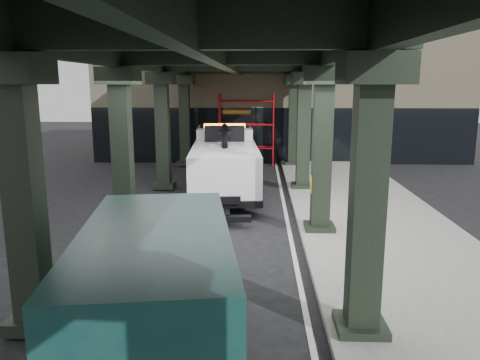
# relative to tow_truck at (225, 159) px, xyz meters

# --- Properties ---
(ground) EXTENTS (90.00, 90.00, 0.00)m
(ground) POSITION_rel_tow_truck_xyz_m (0.71, -7.54, -1.41)
(ground) COLOR black
(ground) RESTS_ON ground
(sidewalk) EXTENTS (5.00, 40.00, 0.15)m
(sidewalk) POSITION_rel_tow_truck_xyz_m (5.21, -5.54, -1.34)
(sidewalk) COLOR gray
(sidewalk) RESTS_ON ground
(lane_stripe) EXTENTS (0.12, 38.00, 0.01)m
(lane_stripe) POSITION_rel_tow_truck_xyz_m (2.41, -5.54, -1.41)
(lane_stripe) COLOR silver
(lane_stripe) RESTS_ON ground
(viaduct) EXTENTS (7.40, 32.00, 6.40)m
(viaduct) POSITION_rel_tow_truck_xyz_m (0.31, -5.54, 4.05)
(viaduct) COLOR black
(viaduct) RESTS_ON ground
(building) EXTENTS (22.00, 10.00, 8.00)m
(building) POSITION_rel_tow_truck_xyz_m (2.71, 12.46, 2.59)
(building) COLOR #C6B793
(building) RESTS_ON ground
(scaffolding) EXTENTS (3.08, 0.88, 4.00)m
(scaffolding) POSITION_rel_tow_truck_xyz_m (0.71, 7.10, 0.70)
(scaffolding) COLOR red
(scaffolding) RESTS_ON ground
(tow_truck) EXTENTS (3.13, 8.99, 2.90)m
(tow_truck) POSITION_rel_tow_truck_xyz_m (0.00, 0.00, 0.00)
(tow_truck) COLOR black
(tow_truck) RESTS_ON ground
(towed_van) EXTENTS (3.09, 6.19, 2.40)m
(towed_van) POSITION_rel_tow_truck_xyz_m (-0.12, -12.55, -0.12)
(towed_van) COLOR #103C38
(towed_van) RESTS_ON ground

